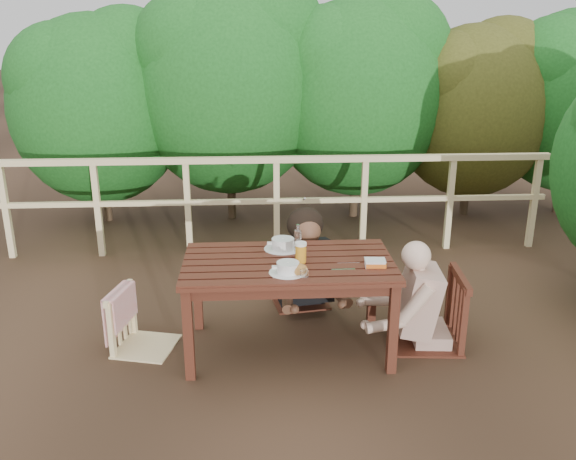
{
  "coord_description": "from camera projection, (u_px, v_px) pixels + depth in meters",
  "views": [
    {
      "loc": [
        -0.24,
        -3.91,
        2.25
      ],
      "look_at": [
        0.0,
        0.05,
        0.9
      ],
      "focal_mm": 37.65,
      "sensor_mm": 36.0,
      "label": 1
    }
  ],
  "objects": [
    {
      "name": "bread_roll",
      "position": [
        297.0,
        269.0,
        3.99
      ],
      "size": [
        0.14,
        0.1,
        0.08
      ],
      "primitive_type": "ellipsoid",
      "color": "olive",
      "rests_on": "table"
    },
    {
      "name": "ground",
      "position": [
        288.0,
        348.0,
        4.43
      ],
      "size": [
        60.0,
        60.0,
        0.0
      ],
      "primitive_type": "plane",
      "color": "#462F1F",
      "rests_on": "ground"
    },
    {
      "name": "tumbler",
      "position": [
        304.0,
        275.0,
        3.91
      ],
      "size": [
        0.06,
        0.06,
        0.07
      ],
      "primitive_type": "cylinder",
      "color": "silver",
      "rests_on": "table"
    },
    {
      "name": "soup_far",
      "position": [
        283.0,
        244.0,
        4.42
      ],
      "size": [
        0.28,
        0.28,
        0.09
      ],
      "primitive_type": "cylinder",
      "color": "white",
      "rests_on": "table"
    },
    {
      "name": "beer_glass",
      "position": [
        301.0,
        253.0,
        4.17
      ],
      "size": [
        0.08,
        0.08,
        0.15
      ],
      "primitive_type": "cylinder",
      "color": "orange",
      "rests_on": "table"
    },
    {
      "name": "chair_right",
      "position": [
        430.0,
        278.0,
        4.37
      ],
      "size": [
        0.55,
        0.55,
        1.02
      ],
      "primitive_type": "cube",
      "rotation": [
        0.0,
        0.0,
        -1.66
      ],
      "color": "#3D1A10",
      "rests_on": "ground"
    },
    {
      "name": "bottle",
      "position": [
        298.0,
        239.0,
        4.33
      ],
      "size": [
        0.05,
        0.05,
        0.23
      ],
      "primitive_type": "cylinder",
      "color": "silver",
      "rests_on": "table"
    },
    {
      "name": "railing",
      "position": [
        277.0,
        205.0,
        6.16
      ],
      "size": [
        5.6,
        0.1,
        1.01
      ],
      "primitive_type": "cube",
      "color": "beige",
      "rests_on": "ground"
    },
    {
      "name": "hedge_row",
      "position": [
        306.0,
        57.0,
        6.87
      ],
      "size": [
        6.6,
        1.6,
        3.8
      ],
      "primitive_type": null,
      "color": "#174F19",
      "rests_on": "ground"
    },
    {
      "name": "soup_near",
      "position": [
        288.0,
        268.0,
        4.0
      ],
      "size": [
        0.26,
        0.26,
        0.09
      ],
      "primitive_type": "cylinder",
      "color": "white",
      "rests_on": "table"
    },
    {
      "name": "butter_tub",
      "position": [
        375.0,
        264.0,
        4.11
      ],
      "size": [
        0.15,
        0.11,
        0.06
      ],
      "primitive_type": "cube",
      "rotation": [
        0.0,
        0.0,
        -0.08
      ],
      "color": "white",
      "rests_on": "table"
    },
    {
      "name": "table",
      "position": [
        288.0,
        306.0,
        4.32
      ],
      "size": [
        1.47,
        0.83,
        0.68
      ],
      "primitive_type": "cube",
      "color": "#3D1A10",
      "rests_on": "ground"
    },
    {
      "name": "chair_far",
      "position": [
        300.0,
        253.0,
        5.03
      ],
      "size": [
        0.51,
        0.51,
        0.9
      ],
      "primitive_type": "cube",
      "rotation": [
        0.0,
        0.0,
        0.16
      ],
      "color": "#3D1A10",
      "rests_on": "ground"
    },
    {
      "name": "chair_left",
      "position": [
        142.0,
        295.0,
        4.31
      ],
      "size": [
        0.5,
        0.5,
        0.84
      ],
      "primitive_type": "cube",
      "rotation": [
        0.0,
        0.0,
        1.33
      ],
      "color": "beige",
      "rests_on": "ground"
    },
    {
      "name": "woman",
      "position": [
        300.0,
        227.0,
        4.98
      ],
      "size": [
        0.64,
        0.74,
        1.34
      ],
      "primitive_type": null,
      "rotation": [
        0.0,
        0.0,
        3.3
      ],
      "color": "black",
      "rests_on": "ground"
    },
    {
      "name": "diner_right",
      "position": [
        436.0,
        260.0,
        4.33
      ],
      "size": [
        0.69,
        0.58,
        1.3
      ],
      "primitive_type": null,
      "rotation": [
        0.0,
        0.0,
        1.48
      ],
      "color": "tan",
      "rests_on": "ground"
    }
  ]
}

